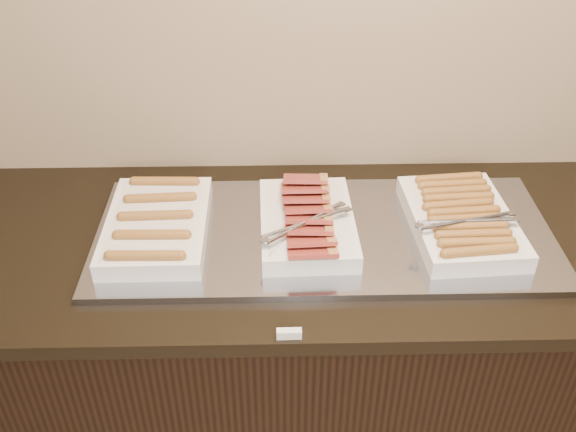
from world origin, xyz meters
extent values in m
cube|color=#9E896B|center=(0.00, 2.50, 1.40)|extent=(6.00, 0.05, 2.80)
cube|color=black|center=(0.00, 2.13, 0.43)|extent=(2.00, 0.70, 0.86)
cube|color=black|center=(0.00, 2.13, 0.88)|extent=(2.06, 0.76, 0.04)
cube|color=#9395A1|center=(0.02, 2.13, 0.91)|extent=(1.20, 0.50, 0.02)
cube|color=silver|center=(-0.41, 2.13, 0.95)|extent=(0.26, 0.39, 0.05)
cylinder|color=olive|center=(-0.41, 1.97, 0.98)|extent=(0.17, 0.03, 0.03)
cylinder|color=olive|center=(-0.41, 2.05, 0.98)|extent=(0.17, 0.03, 0.03)
cylinder|color=olive|center=(-0.41, 2.13, 0.98)|extent=(0.17, 0.03, 0.03)
cylinder|color=olive|center=(-0.41, 2.21, 0.98)|extent=(0.17, 0.03, 0.03)
cylinder|color=olive|center=(-0.41, 2.29, 0.98)|extent=(0.17, 0.03, 0.03)
cube|color=silver|center=(-0.02, 2.13, 0.95)|extent=(0.25, 0.37, 0.05)
cube|color=#A24434|center=(-0.02, 1.98, 0.97)|extent=(0.12, 0.09, 0.04)
cube|color=#A24434|center=(-0.02, 2.03, 0.97)|extent=(0.13, 0.09, 0.04)
cube|color=#A24434|center=(-0.02, 2.07, 0.98)|extent=(0.12, 0.09, 0.04)
cube|color=#A24434|center=(-0.02, 2.11, 0.98)|extent=(0.12, 0.09, 0.04)
cube|color=#A24434|center=(-0.02, 2.15, 0.98)|extent=(0.12, 0.09, 0.04)
cube|color=#A24434|center=(-0.02, 2.19, 0.99)|extent=(0.12, 0.09, 0.04)
cube|color=#A24434|center=(-0.03, 2.23, 0.99)|extent=(0.12, 0.09, 0.04)
cube|color=#A24434|center=(-0.02, 2.28, 0.99)|extent=(0.12, 0.09, 0.04)
cube|color=silver|center=(0.38, 2.13, 0.95)|extent=(0.28, 0.40, 0.05)
cylinder|color=olive|center=(0.38, 1.97, 0.98)|extent=(0.17, 0.04, 0.03)
cylinder|color=olive|center=(0.39, 2.00, 0.98)|extent=(0.17, 0.03, 0.03)
cylinder|color=olive|center=(0.39, 2.03, 0.98)|extent=(0.17, 0.03, 0.03)
cylinder|color=olive|center=(0.39, 2.07, 0.98)|extent=(0.17, 0.03, 0.03)
cylinder|color=olive|center=(0.38, 2.10, 0.98)|extent=(0.17, 0.04, 0.03)
cylinder|color=olive|center=(0.39, 2.13, 0.98)|extent=(0.17, 0.04, 0.03)
cylinder|color=olive|center=(0.38, 2.16, 0.98)|extent=(0.17, 0.04, 0.03)
cylinder|color=olive|center=(0.39, 2.19, 0.98)|extent=(0.17, 0.04, 0.03)
cylinder|color=olive|center=(0.39, 2.23, 0.98)|extent=(0.17, 0.04, 0.03)
cylinder|color=olive|center=(0.39, 2.26, 0.98)|extent=(0.17, 0.04, 0.03)
cylinder|color=olive|center=(0.38, 2.29, 0.98)|extent=(0.17, 0.04, 0.03)
cube|color=silver|center=(-0.08, 1.77, 0.91)|extent=(0.06, 0.02, 0.02)
camera|label=1|loc=(-0.10, 0.78, 1.94)|focal=40.00mm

